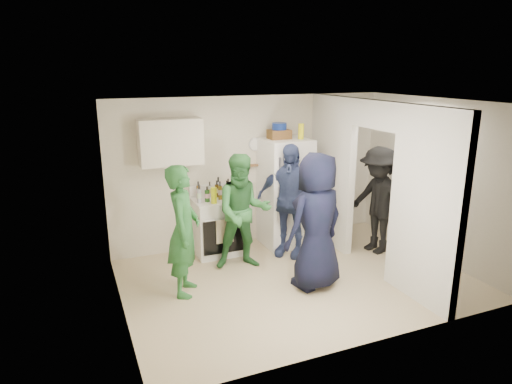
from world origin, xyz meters
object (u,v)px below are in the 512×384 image
(wicker_basket, at_px, (279,134))
(person_navy, at_px, (316,222))
(person_denim, at_px, (289,200))
(stove, at_px, (218,226))
(yellow_cup_stack_top, at_px, (301,131))
(fridge, at_px, (285,193))
(blue_bowl, at_px, (279,126))
(person_nook, at_px, (378,200))
(person_green_left, at_px, (184,231))
(person_green_center, at_px, (243,212))

(wicker_basket, bearing_deg, person_navy, -97.52)
(wicker_basket, distance_m, person_denim, 1.11)
(wicker_basket, relative_size, person_denim, 0.19)
(stove, distance_m, person_navy, 1.91)
(yellow_cup_stack_top, distance_m, person_denim, 1.15)
(fridge, bearing_deg, yellow_cup_stack_top, -24.44)
(blue_bowl, relative_size, person_nook, 0.14)
(fridge, height_order, blue_bowl, blue_bowl)
(person_green_left, distance_m, person_denim, 1.96)
(yellow_cup_stack_top, distance_m, person_nook, 1.67)
(blue_bowl, xyz_separation_m, person_nook, (1.33, -0.94, -1.15))
(person_denim, bearing_deg, fridge, 115.25)
(person_green_left, xyz_separation_m, person_navy, (1.70, -0.50, 0.06))
(person_denim, bearing_deg, blue_bowl, 127.62)
(person_navy, bearing_deg, person_green_left, -30.96)
(stove, distance_m, person_green_left, 1.46)
(wicker_basket, xyz_separation_m, person_navy, (-0.22, -1.65, -0.95))
(person_navy, bearing_deg, yellow_cup_stack_top, -124.18)
(person_nook, bearing_deg, person_green_left, -95.44)
(blue_bowl, height_order, person_nook, blue_bowl)
(wicker_basket, bearing_deg, person_denim, -95.98)
(wicker_basket, bearing_deg, yellow_cup_stack_top, -25.11)
(person_navy, bearing_deg, blue_bowl, -111.95)
(person_green_center, height_order, person_navy, person_navy)
(stove, xyz_separation_m, fridge, (1.19, -0.03, 0.45))
(blue_bowl, bearing_deg, wicker_basket, 0.00)
(fridge, distance_m, person_denim, 0.49)
(yellow_cup_stack_top, height_order, person_nook, yellow_cup_stack_top)
(stove, relative_size, person_green_center, 0.53)
(yellow_cup_stack_top, xyz_separation_m, person_denim, (-0.37, -0.36, -1.03))
(person_denim, bearing_deg, yellow_cup_stack_top, 87.81)
(fridge, xyz_separation_m, blue_bowl, (-0.10, 0.05, 1.11))
(stove, xyz_separation_m, person_nook, (2.42, -0.92, 0.41))
(person_green_left, xyz_separation_m, person_nook, (3.24, 0.20, -0.01))
(person_green_center, bearing_deg, wicker_basket, 49.70)
(person_green_center, bearing_deg, yellow_cup_stack_top, 36.05)
(yellow_cup_stack_top, xyz_separation_m, person_green_left, (-2.23, -0.99, -1.06))
(person_green_left, bearing_deg, person_denim, -47.62)
(yellow_cup_stack_top, height_order, person_green_left, yellow_cup_stack_top)
(fridge, bearing_deg, person_nook, -35.87)
(wicker_basket, xyz_separation_m, person_denim, (-0.05, -0.51, -0.98))
(stove, distance_m, wicker_basket, 1.80)
(person_denim, relative_size, person_navy, 0.97)
(yellow_cup_stack_top, bearing_deg, person_green_center, -156.56)
(yellow_cup_stack_top, bearing_deg, stove, 174.73)
(yellow_cup_stack_top, distance_m, person_green_center, 1.70)
(person_green_center, bearing_deg, person_denim, 23.59)
(person_green_left, relative_size, person_navy, 0.94)
(stove, bearing_deg, person_denim, -25.49)
(fridge, bearing_deg, person_denim, -108.35)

